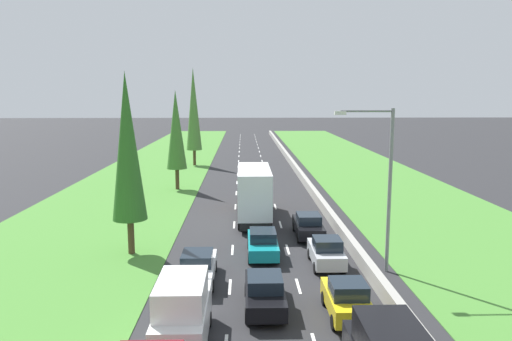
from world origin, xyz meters
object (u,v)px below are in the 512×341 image
silver_hatchback_right_lane (326,252)px  poplar_tree_third (176,130)px  black_sedan_centre_lane (265,292)px  white_sedan_left_lane (198,267)px  white_box_truck_centre_lane (254,192)px  street_light_mast (384,179)px  white_van_left_lane (183,312)px  teal_sedan_centre_lane (263,243)px  black_sedan_right_lane (308,225)px  poplar_tree_fourth (194,109)px  poplar_tree_second (127,147)px  yellow_hatchback_right_lane (347,299)px

silver_hatchback_right_lane → poplar_tree_third: poplar_tree_third is taller
black_sedan_centre_lane → white_sedan_left_lane: bearing=135.3°
white_box_truck_centre_lane → street_light_mast: 13.79m
white_box_truck_centre_lane → poplar_tree_third: size_ratio=0.92×
white_van_left_lane → white_sedan_left_lane: size_ratio=1.09×
white_van_left_lane → white_box_truck_centre_lane: 19.79m
teal_sedan_centre_lane → white_box_truck_centre_lane: (-0.34, 8.86, 1.37)m
white_sedan_left_lane → street_light_mast: 10.98m
black_sedan_right_lane → poplar_tree_fourth: poplar_tree_fourth is taller
poplar_tree_second → poplar_tree_third: poplar_tree_second is taller
white_box_truck_centre_lane → street_light_mast: (6.76, -11.63, 3.05)m
poplar_tree_second → poplar_tree_fourth: 38.23m
poplar_tree_third → white_box_truck_centre_lane: bearing=-58.5°
white_van_left_lane → white_sedan_left_lane: bearing=90.4°
white_sedan_left_lane → street_light_mast: size_ratio=0.50×
white_van_left_lane → teal_sedan_centre_lane: size_ratio=1.09×
black_sedan_right_lane → street_light_mast: (3.11, -6.74, 4.42)m
poplar_tree_second → street_light_mast: poplar_tree_second is taller
teal_sedan_centre_lane → white_sedan_left_lane: bearing=-131.4°
yellow_hatchback_right_lane → white_van_left_lane: (-6.87, -2.36, 0.56)m
white_van_left_lane → poplar_tree_second: (-4.55, 11.29, 5.21)m
yellow_hatchback_right_lane → poplar_tree_fourth: poplar_tree_fourth is taller
black_sedan_centre_lane → teal_sedan_centre_lane: (0.21, 7.36, 0.00)m
black_sedan_right_lane → white_box_truck_centre_lane: (-3.64, 4.89, 1.37)m
white_sedan_left_lane → white_van_left_lane: bearing=-89.6°
yellow_hatchback_right_lane → teal_sedan_centre_lane: yellow_hatchback_right_lane is taller
teal_sedan_centre_lane → street_light_mast: street_light_mast is taller
black_sedan_centre_lane → black_sedan_right_lane: bearing=72.8°
white_sedan_left_lane → white_box_truck_centre_lane: white_box_truck_centre_lane is taller
silver_hatchback_right_lane → street_light_mast: bearing=-17.8°
poplar_tree_second → poplar_tree_third: 20.74m
black_sedan_centre_lane → poplar_tree_fourth: bearing=99.5°
white_sedan_left_lane → poplar_tree_fourth: 43.66m
white_van_left_lane → poplar_tree_second: size_ratio=0.44×
black_sedan_centre_lane → white_van_left_lane: white_van_left_lane is taller
teal_sedan_centre_lane → yellow_hatchback_right_lane: bearing=-68.0°
black_sedan_right_lane → poplar_tree_second: size_ratio=0.41×
yellow_hatchback_right_lane → street_light_mast: size_ratio=0.43×
street_light_mast → poplar_tree_third: bearing=120.8°
teal_sedan_centre_lane → poplar_tree_second: poplar_tree_second is taller
teal_sedan_centre_lane → black_sedan_centre_lane: bearing=-91.6°
black_sedan_centre_lane → silver_hatchback_right_lane: bearing=55.7°
yellow_hatchback_right_lane → poplar_tree_fourth: size_ratio=0.29×
white_van_left_lane → black_sedan_right_lane: 16.15m
yellow_hatchback_right_lane → silver_hatchback_right_lane: same height
teal_sedan_centre_lane → poplar_tree_second: bearing=175.5°
white_van_left_lane → poplar_tree_second: bearing=111.9°
poplar_tree_third → yellow_hatchback_right_lane: bearing=-69.0°
white_van_left_lane → white_box_truck_centre_lane: bearing=80.8°
poplar_tree_third → street_light_mast: bearing=-59.2°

